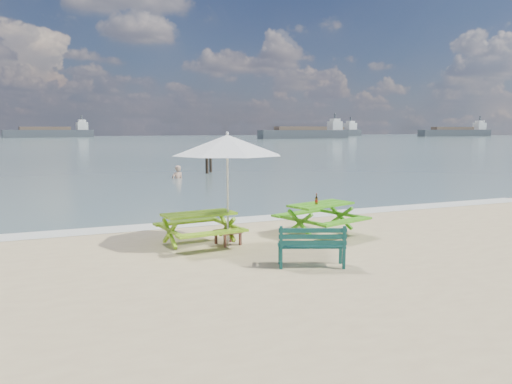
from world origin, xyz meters
name	(u,v)px	position (x,y,z in m)	size (l,w,h in m)	color
sea	(77,143)	(0.00, 85.00, 0.00)	(300.00, 300.00, 0.00)	slate
foam_strip	(229,221)	(0.00, 4.60, 0.01)	(22.00, 0.90, 0.01)	silver
picnic_table_left	(199,230)	(-1.59, 2.04, 0.36)	(1.74, 1.90, 0.74)	#78AE1A
picnic_table_right	(321,220)	(1.44, 2.02, 0.37)	(2.09, 2.21, 0.78)	#439C17
park_bench	(311,254)	(-0.10, -0.31, 0.24)	(1.31, 0.85, 0.77)	#104440
side_table	(228,237)	(-0.96, 1.94, 0.17)	(0.58, 0.58, 0.32)	brown
patio_umbrella	(227,145)	(-0.96, 1.94, 2.21)	(2.92, 2.92, 2.43)	silver
beer_bottle	(316,201)	(1.26, 1.93, 0.86)	(0.07, 0.07, 0.26)	brown
swimmer	(178,182)	(1.52, 16.92, -0.20)	(0.71, 0.54, 1.73)	tan
mooring_pilings	(208,166)	(3.88, 19.18, 0.41)	(0.57, 0.77, 1.30)	black
cargo_ships	(295,133)	(62.33, 123.64, 1.18)	(142.22, 45.92, 4.40)	#3C4147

